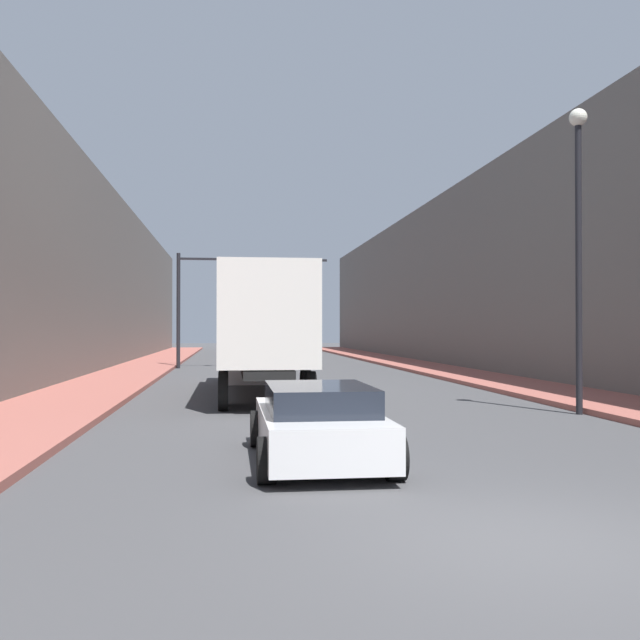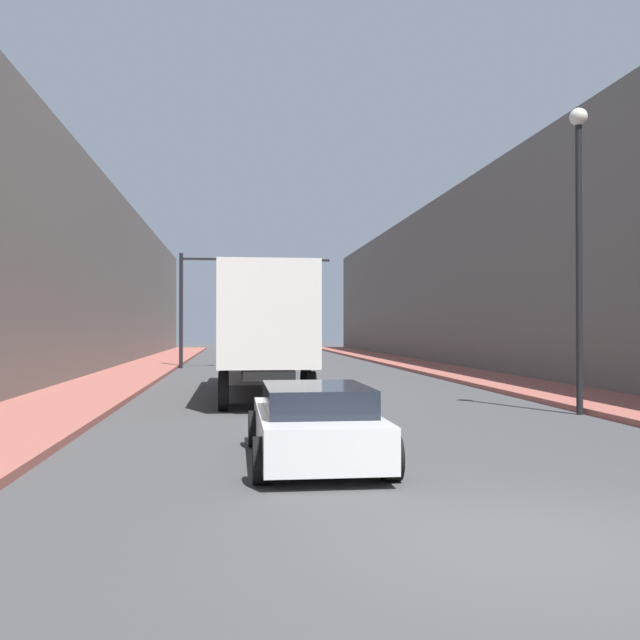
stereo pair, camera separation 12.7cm
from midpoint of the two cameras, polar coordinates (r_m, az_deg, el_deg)
ground_plane at (r=7.55m, az=15.71°, el=-16.81°), size 200.00×200.00×0.00m
sidewalk_right at (r=38.13m, az=8.33°, el=-3.76°), size 3.20×80.00×0.15m
sidewalk_left at (r=37.02m, az=-14.29°, el=-3.83°), size 3.20×80.00×0.15m
building_right at (r=39.65m, az=14.74°, el=3.34°), size 6.00×80.00×9.78m
building_left at (r=37.90m, az=-21.19°, el=3.36°), size 6.00×80.00×9.53m
semi_truck at (r=23.32m, az=-5.02°, el=-0.59°), size 2.55×12.19×3.83m
sedan_car at (r=11.38m, az=-0.51°, el=-8.28°), size 2.03×4.39×1.22m
traffic_signal_gantry at (r=38.67m, az=-8.33°, el=2.62°), size 8.09×0.35×6.16m
street_lamp at (r=18.77m, az=19.79°, el=7.49°), size 0.44×0.44×7.53m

